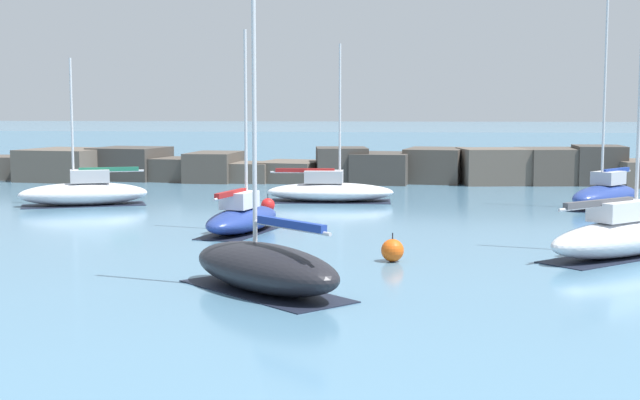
% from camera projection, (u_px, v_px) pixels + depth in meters
% --- Properties ---
extents(open_sea_beyond, '(400.00, 116.00, 0.01)m').
position_uv_depth(open_sea_beyond, '(410.00, 144.00, 117.72)').
color(open_sea_beyond, teal).
rests_on(open_sea_beyond, ground).
extents(breakwater_jetty, '(61.84, 7.40, 2.59)m').
position_uv_depth(breakwater_jetty, '(428.00, 167.00, 58.07)').
color(breakwater_jetty, '#4C443D').
rests_on(breakwater_jetty, ground).
extents(sailboat_moored_1, '(6.73, 2.82, 8.16)m').
position_uv_depth(sailboat_moored_1, '(329.00, 190.00, 46.50)').
color(sailboat_moored_1, white).
rests_on(sailboat_moored_1, ground).
extents(sailboat_moored_2, '(6.59, 6.28, 9.79)m').
position_uv_depth(sailboat_moored_2, '(624.00, 235.00, 29.42)').
color(sailboat_moored_2, silver).
rests_on(sailboat_moored_2, ground).
extents(sailboat_moored_3, '(6.65, 4.41, 7.33)m').
position_uv_depth(sailboat_moored_3, '(84.00, 192.00, 44.68)').
color(sailboat_moored_3, silver).
rests_on(sailboat_moored_3, ground).
extents(sailboat_moored_4, '(3.00, 5.66, 7.93)m').
position_uv_depth(sailboat_moored_4, '(242.00, 217.00, 35.03)').
color(sailboat_moored_4, navy).
rests_on(sailboat_moored_4, ground).
extents(sailboat_moored_5, '(4.94, 5.61, 10.73)m').
position_uv_depth(sailboat_moored_5, '(606.00, 194.00, 43.58)').
color(sailboat_moored_5, navy).
rests_on(sailboat_moored_5, ground).
extents(sailboat_moored_7, '(5.53, 5.39, 9.63)m').
position_uv_depth(sailboat_moored_7, '(265.00, 267.00, 23.74)').
color(sailboat_moored_7, black).
rests_on(sailboat_moored_7, ground).
extents(mooring_buoy_orange_near, '(0.73, 0.73, 0.93)m').
position_uv_depth(mooring_buoy_orange_near, '(392.00, 250.00, 28.38)').
color(mooring_buoy_orange_near, '#EA5914').
rests_on(mooring_buoy_orange_near, ground).
extents(mooring_buoy_far_side, '(0.65, 0.65, 0.85)m').
position_uv_depth(mooring_buoy_far_side, '(268.00, 205.00, 41.87)').
color(mooring_buoy_far_side, red).
rests_on(mooring_buoy_far_side, ground).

